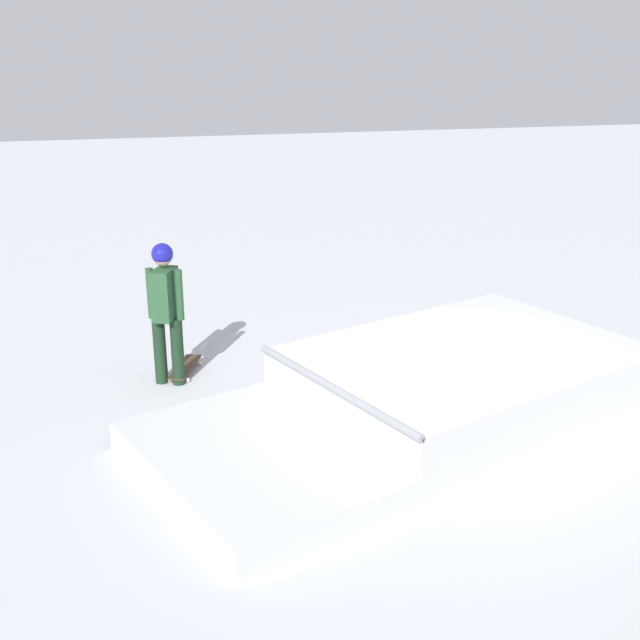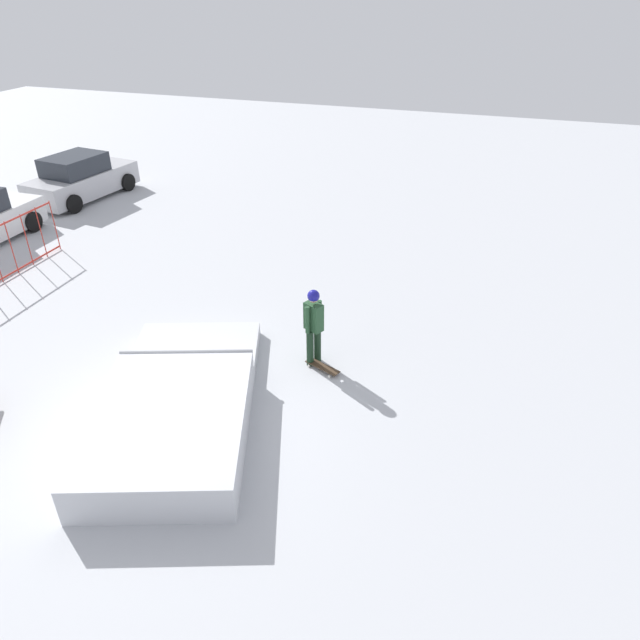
% 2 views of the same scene
% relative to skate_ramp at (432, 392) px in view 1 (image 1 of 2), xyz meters
% --- Properties ---
extents(ground_plane, '(60.00, 60.00, 0.00)m').
position_rel_skate_ramp_xyz_m(ground_plane, '(-0.14, 0.32, -0.32)').
color(ground_plane, '#B7BABF').
extents(skate_ramp, '(5.96, 4.27, 0.74)m').
position_rel_skate_ramp_xyz_m(skate_ramp, '(0.00, 0.00, 0.00)').
color(skate_ramp, silver).
rests_on(skate_ramp, ground).
extents(skater, '(0.41, 0.44, 1.73)m').
position_rel_skate_ramp_xyz_m(skater, '(2.65, -1.72, 0.69)').
color(skater, black).
rests_on(skater, ground).
extents(skateboard, '(0.49, 0.82, 0.09)m').
position_rel_skate_ramp_xyz_m(skateboard, '(2.45, -1.97, -0.24)').
color(skateboard, '#3F2D1E').
rests_on(skateboard, ground).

